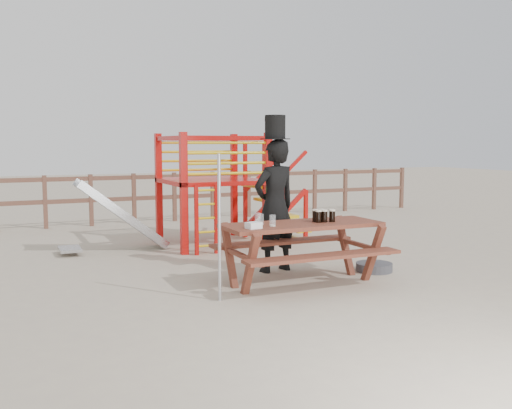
# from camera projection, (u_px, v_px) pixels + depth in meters

# --- Properties ---
(ground) EXTENTS (60.00, 60.00, 0.00)m
(ground) POSITION_uv_depth(u_px,v_px,m) (293.00, 288.00, 7.56)
(ground) COLOR tan
(ground) RESTS_ON ground
(back_fence) EXTENTS (15.09, 0.09, 1.20)m
(back_fence) POSITION_uv_depth(u_px,v_px,m) (155.00, 192.00, 13.79)
(back_fence) COLOR brown
(back_fence) RESTS_ON ground
(playground_fort) EXTENTS (4.71, 1.84, 2.10)m
(playground_fort) POSITION_uv_depth(u_px,v_px,m) (208.00, 188.00, 10.72)
(playground_fort) COLOR #B7100C
(playground_fort) RESTS_ON ground
(picnic_table) EXTENTS (2.18, 1.52, 0.84)m
(picnic_table) POSITION_uv_depth(u_px,v_px,m) (302.00, 245.00, 7.72)
(picnic_table) COLOR brown
(picnic_table) RESTS_ON ground
(man_with_hat) EXTENTS (0.80, 0.61, 2.32)m
(man_with_hat) POSITION_uv_depth(u_px,v_px,m) (275.00, 202.00, 8.43)
(man_with_hat) COLOR black
(man_with_hat) RESTS_ON ground
(metal_pole) EXTENTS (0.04, 0.04, 1.78)m
(metal_pole) POSITION_uv_depth(u_px,v_px,m) (219.00, 228.00, 6.84)
(metal_pole) COLOR #B2B2B7
(metal_pole) RESTS_ON ground
(parasol_base) EXTENTS (0.54, 0.54, 0.23)m
(parasol_base) POSITION_uv_depth(u_px,v_px,m) (374.00, 267.00, 8.52)
(parasol_base) COLOR #3C3C42
(parasol_base) RESTS_ON ground
(paper_bag) EXTENTS (0.20, 0.17, 0.08)m
(paper_bag) POSITION_uv_depth(u_px,v_px,m) (254.00, 225.00, 7.18)
(paper_bag) COLOR white
(paper_bag) RESTS_ON picnic_table
(stout_pints) EXTENTS (0.29, 0.19, 0.17)m
(stout_pints) POSITION_uv_depth(u_px,v_px,m) (322.00, 216.00, 7.78)
(stout_pints) COLOR black
(stout_pints) RESTS_ON picnic_table
(empty_glasses) EXTENTS (0.17, 0.34, 0.15)m
(empty_glasses) POSITION_uv_depth(u_px,v_px,m) (264.00, 220.00, 7.47)
(empty_glasses) COLOR silver
(empty_glasses) RESTS_ON picnic_table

